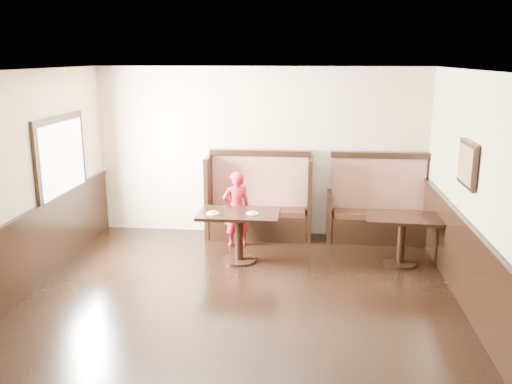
# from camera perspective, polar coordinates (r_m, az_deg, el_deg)

# --- Properties ---
(ground) EXTENTS (7.00, 7.00, 0.00)m
(ground) POSITION_cam_1_polar(r_m,az_deg,el_deg) (6.21, -2.68, -14.35)
(ground) COLOR black
(ground) RESTS_ON ground
(room_shell) EXTENTS (7.00, 7.00, 7.00)m
(room_shell) POSITION_cam_1_polar(r_m,az_deg,el_deg) (6.22, -5.10, -7.52)
(room_shell) COLOR #C3AF8D
(room_shell) RESTS_ON ground
(booth_main) EXTENTS (1.75, 0.72, 1.45)m
(booth_main) POSITION_cam_1_polar(r_m,az_deg,el_deg) (9.06, 0.34, -1.45)
(booth_main) COLOR black
(booth_main) RESTS_ON ground
(booth_neighbor) EXTENTS (1.65, 0.72, 1.45)m
(booth_neighbor) POSITION_cam_1_polar(r_m,az_deg,el_deg) (9.10, 12.66, -2.03)
(booth_neighbor) COLOR black
(booth_neighbor) RESTS_ON ground
(table_main) EXTENTS (1.18, 0.75, 0.75)m
(table_main) POSITION_cam_1_polar(r_m,az_deg,el_deg) (7.94, -1.80, -3.37)
(table_main) COLOR black
(table_main) RESTS_ON ground
(table_neighbor) EXTENTS (1.07, 0.73, 0.72)m
(table_neighbor) POSITION_cam_1_polar(r_m,az_deg,el_deg) (8.11, 15.11, -3.74)
(table_neighbor) COLOR black
(table_neighbor) RESTS_ON ground
(child) EXTENTS (0.52, 0.43, 1.21)m
(child) POSITION_cam_1_polar(r_m,az_deg,el_deg) (8.59, -2.07, -1.78)
(child) COLOR #A91229
(child) RESTS_ON ground
(pizza_plate_left) EXTENTS (0.19, 0.19, 0.03)m
(pizza_plate_left) POSITION_cam_1_polar(r_m,az_deg,el_deg) (7.84, -4.58, -2.20)
(pizza_plate_left) COLOR white
(pizza_plate_left) RESTS_ON table_main
(pizza_plate_right) EXTENTS (0.18, 0.18, 0.03)m
(pizza_plate_right) POSITION_cam_1_polar(r_m,az_deg,el_deg) (7.82, -0.38, -2.20)
(pizza_plate_right) COLOR white
(pizza_plate_right) RESTS_ON table_main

